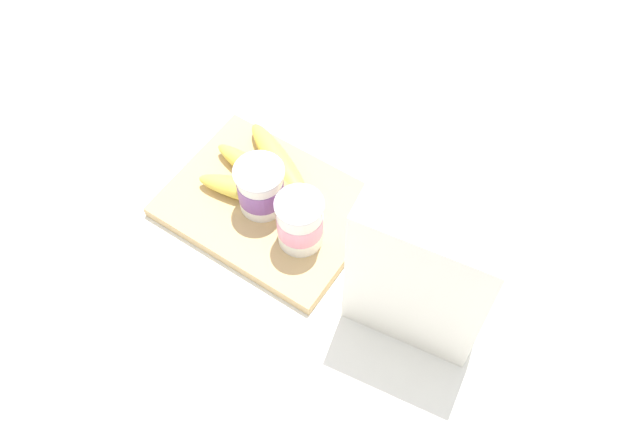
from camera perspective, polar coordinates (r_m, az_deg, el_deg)
ground_plane at (r=1.05m, az=-4.34°, el=0.32°), size 2.40×2.40×0.00m
cutting_board at (r=1.04m, az=-4.37°, el=0.62°), size 0.30×0.23×0.02m
cereal_box at (r=0.85m, az=8.60°, el=-5.11°), size 0.19×0.10×0.25m
yogurt_cup_front at (r=0.96m, az=-1.70°, el=-0.72°), size 0.07×0.07×0.09m
yogurt_cup_back at (r=1.00m, az=-5.02°, el=2.15°), size 0.07×0.07×0.08m
banana_bunch at (r=1.04m, az=-4.56°, el=3.13°), size 0.19×0.17×0.03m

